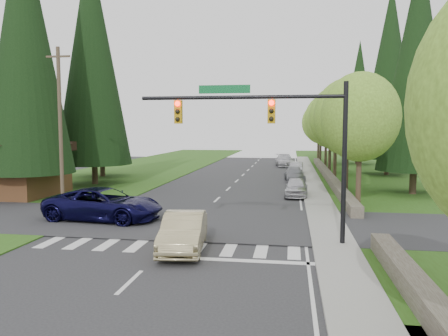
% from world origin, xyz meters
% --- Properties ---
extents(ground, '(120.00, 120.00, 0.00)m').
position_xyz_m(ground, '(0.00, 0.00, 0.00)').
color(ground, '#28282B').
rests_on(ground, ground).
extents(grass_east, '(14.00, 110.00, 0.06)m').
position_xyz_m(grass_east, '(13.00, 20.00, 0.03)').
color(grass_east, '#2B4B14').
rests_on(grass_east, ground).
extents(grass_west, '(14.00, 110.00, 0.06)m').
position_xyz_m(grass_west, '(-13.00, 20.00, 0.03)').
color(grass_west, '#2B4B14').
rests_on(grass_west, ground).
extents(cross_street, '(120.00, 8.00, 0.10)m').
position_xyz_m(cross_street, '(0.00, 8.00, 0.00)').
color(cross_street, '#28282B').
rests_on(cross_street, ground).
extents(sidewalk_east, '(1.80, 80.00, 0.13)m').
position_xyz_m(sidewalk_east, '(6.90, 22.00, 0.07)').
color(sidewalk_east, gray).
rests_on(sidewalk_east, ground).
extents(curb_east, '(0.20, 80.00, 0.13)m').
position_xyz_m(curb_east, '(6.05, 22.00, 0.07)').
color(curb_east, gray).
rests_on(curb_east, ground).
extents(stone_wall_south, '(0.70, 14.00, 0.70)m').
position_xyz_m(stone_wall_south, '(8.60, -3.00, 0.35)').
color(stone_wall_south, '#4C4438').
rests_on(stone_wall_south, ground).
extents(stone_wall_north, '(0.70, 40.00, 0.70)m').
position_xyz_m(stone_wall_north, '(8.60, 30.00, 0.35)').
color(stone_wall_north, '#4C4438').
rests_on(stone_wall_north, ground).
extents(traffic_signal, '(8.70, 0.37, 6.80)m').
position_xyz_m(traffic_signal, '(4.37, 4.50, 4.98)').
color(traffic_signal, black).
rests_on(traffic_signal, ground).
extents(brown_building, '(8.40, 8.40, 5.40)m').
position_xyz_m(brown_building, '(-15.00, 15.00, 3.14)').
color(brown_building, '#4C2D19').
rests_on(brown_building, ground).
extents(utility_pole, '(1.60, 0.24, 10.00)m').
position_xyz_m(utility_pole, '(-9.50, 12.00, 5.14)').
color(utility_pole, '#473828').
rests_on(utility_pole, ground).
extents(decid_tree_0, '(4.80, 4.80, 8.37)m').
position_xyz_m(decid_tree_0, '(9.20, 14.00, 5.60)').
color(decid_tree_0, '#38281C').
rests_on(decid_tree_0, ground).
extents(decid_tree_1, '(5.20, 5.20, 8.80)m').
position_xyz_m(decid_tree_1, '(9.30, 21.00, 5.80)').
color(decid_tree_1, '#38281C').
rests_on(decid_tree_1, ground).
extents(decid_tree_2, '(5.00, 5.00, 8.82)m').
position_xyz_m(decid_tree_2, '(9.10, 28.00, 5.93)').
color(decid_tree_2, '#38281C').
rests_on(decid_tree_2, ground).
extents(decid_tree_3, '(5.00, 5.00, 8.55)m').
position_xyz_m(decid_tree_3, '(9.20, 35.00, 5.66)').
color(decid_tree_3, '#38281C').
rests_on(decid_tree_3, ground).
extents(decid_tree_4, '(5.40, 5.40, 9.18)m').
position_xyz_m(decid_tree_4, '(9.30, 42.00, 6.06)').
color(decid_tree_4, '#38281C').
rests_on(decid_tree_4, ground).
extents(decid_tree_5, '(4.80, 4.80, 8.30)m').
position_xyz_m(decid_tree_5, '(9.10, 49.00, 5.53)').
color(decid_tree_5, '#38281C').
rests_on(decid_tree_5, ground).
extents(decid_tree_6, '(5.20, 5.20, 8.86)m').
position_xyz_m(decid_tree_6, '(9.20, 56.00, 5.86)').
color(decid_tree_6, '#38281C').
rests_on(decid_tree_6, ground).
extents(conifer_w_a, '(6.12, 6.12, 19.80)m').
position_xyz_m(conifer_w_a, '(-13.00, 14.00, 10.79)').
color(conifer_w_a, '#38281C').
rests_on(conifer_w_a, ground).
extents(conifer_w_b, '(5.44, 5.44, 17.80)m').
position_xyz_m(conifer_w_b, '(-16.00, 18.00, 9.79)').
color(conifer_w_b, '#38281C').
rests_on(conifer_w_b, ground).
extents(conifer_w_c, '(6.46, 6.46, 20.80)m').
position_xyz_m(conifer_w_c, '(-12.00, 22.00, 11.29)').
color(conifer_w_c, '#38281C').
rests_on(conifer_w_c, ground).
extents(conifer_w_e, '(5.78, 5.78, 18.80)m').
position_xyz_m(conifer_w_e, '(-14.00, 28.00, 10.29)').
color(conifer_w_e, '#38281C').
rests_on(conifer_w_e, ground).
extents(conifer_e_a, '(5.44, 5.44, 17.80)m').
position_xyz_m(conifer_e_a, '(14.00, 20.00, 9.79)').
color(conifer_e_a, '#38281C').
rests_on(conifer_e_a, ground).
extents(conifer_e_b, '(6.12, 6.12, 19.80)m').
position_xyz_m(conifer_e_b, '(15.00, 34.00, 10.79)').
color(conifer_e_b, '#38281C').
rests_on(conifer_e_b, ground).
extents(conifer_e_c, '(5.10, 5.10, 16.80)m').
position_xyz_m(conifer_e_c, '(14.00, 48.00, 9.29)').
color(conifer_e_c, '#38281C').
rests_on(conifer_e_c, ground).
extents(sedan_champagne, '(2.13, 4.72, 1.50)m').
position_xyz_m(sedan_champagne, '(0.80, 2.87, 0.75)').
color(sedan_champagne, '#C8B985').
rests_on(sedan_champagne, ground).
extents(suv_navy, '(6.52, 3.52, 1.74)m').
position_xyz_m(suv_navy, '(-4.79, 7.82, 0.87)').
color(suv_navy, black).
rests_on(suv_navy, ground).
extents(parked_car_a, '(1.75, 4.06, 1.37)m').
position_xyz_m(parked_car_a, '(5.43, 17.70, 0.68)').
color(parked_car_a, silver).
rests_on(parked_car_a, ground).
extents(parked_car_b, '(2.10, 4.38, 1.23)m').
position_xyz_m(parked_car_b, '(5.36, 27.13, 0.62)').
color(parked_car_b, slate).
rests_on(parked_car_b, ground).
extents(parked_car_c, '(1.55, 3.97, 1.29)m').
position_xyz_m(parked_car_c, '(5.60, 33.87, 0.64)').
color(parked_car_c, '#B2B1B7').
rests_on(parked_car_c, ground).
extents(parked_car_d, '(1.57, 3.82, 1.30)m').
position_xyz_m(parked_car_d, '(4.20, 42.72, 0.65)').
color(parked_car_d, silver).
rests_on(parked_car_d, ground).
extents(parked_car_e, '(2.85, 5.59, 1.55)m').
position_xyz_m(parked_car_e, '(4.20, 43.18, 0.78)').
color(parked_car_e, '#B7B7BC').
rests_on(parked_car_e, ground).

